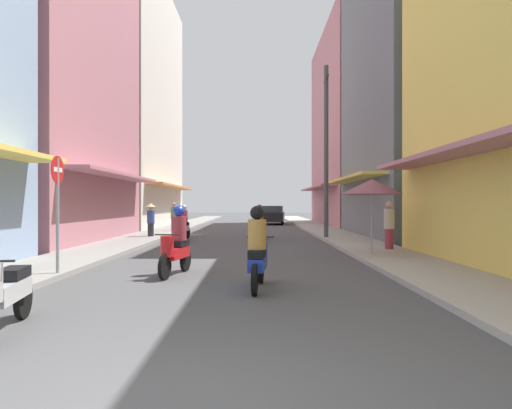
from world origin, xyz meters
name	(u,v)px	position (x,y,z in m)	size (l,w,h in m)	color
ground_plane	(243,233)	(0.00, 21.37, 0.00)	(111.65, 111.65, 0.00)	#4C4C4F
sidewalk_left	(160,232)	(-4.60, 21.37, 0.06)	(2.15, 58.75, 0.12)	gray
sidewalk_right	(326,232)	(4.60, 21.37, 0.06)	(2.15, 58.75, 0.12)	#ADA89E
building_left_mid	(33,79)	(-8.67, 15.46, 6.86)	(7.05, 10.36, 13.73)	#B7727F
building_left_far	(121,105)	(-8.67, 27.86, 8.49)	(7.05, 13.57, 16.99)	silver
building_right_mid	(421,83)	(8.67, 18.04, 7.40)	(7.05, 10.00, 14.80)	slate
building_right_far	(360,129)	(8.67, 30.27, 7.28)	(7.05, 13.59, 14.58)	#B7727F
motorbike_blue	(256,252)	(0.66, 5.14, 0.70)	(0.55, 1.81, 1.58)	black
motorbike_orange	(257,224)	(0.76, 16.86, 0.70)	(0.55, 1.81, 1.58)	black
motorbike_white	(180,224)	(-2.70, 16.80, 0.70)	(0.63, 1.79, 1.58)	black
motorbike_red	(174,244)	(-1.18, 6.80, 0.70)	(0.62, 1.79, 1.58)	black
motorbike_silver	(2,293)	(-2.53, 2.32, 0.50)	(0.59, 1.80, 0.96)	black
parked_car	(271,215)	(1.95, 31.70, 0.74)	(2.12, 4.24, 1.45)	black
pedestrian_crossing	(149,219)	(-4.22, 17.20, 0.92)	(0.44, 0.44, 1.63)	#262628
pedestrian_foreground	(171,218)	(-3.97, 21.50, 0.85)	(0.34, 0.34, 1.69)	#99333F
pedestrian_midway	(387,227)	(5.03, 11.46, 0.85)	(0.34, 0.34, 1.70)	#99333F
vendor_umbrella	(369,187)	(4.07, 9.99, 2.12)	(1.81, 1.81, 2.35)	#99999E
utility_pole	(324,151)	(3.77, 16.69, 3.99)	(0.20, 1.20, 7.82)	#4C4C4F
street_sign_no_entry	(55,199)	(-3.67, 6.35, 1.72)	(0.07, 0.60, 2.65)	gray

